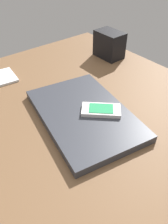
% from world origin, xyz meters
% --- Properties ---
extents(desk_surface, '(1.20, 0.80, 0.03)m').
position_xyz_m(desk_surface, '(0.00, 0.00, 0.01)').
color(desk_surface, brown).
rests_on(desk_surface, ground).
extents(laptop_closed, '(0.39, 0.30, 0.02)m').
position_xyz_m(laptop_closed, '(-0.07, -0.05, 0.04)').
color(laptop_closed, '#33353D').
rests_on(laptop_closed, desk_surface).
extents(cell_phone_on_laptop, '(0.12, 0.12, 0.01)m').
position_xyz_m(cell_phone_on_laptop, '(-0.04, -0.01, 0.06)').
color(cell_phone_on_laptop, silver).
rests_on(cell_phone_on_laptop, laptop_closed).
extents(desk_organizer, '(0.12, 0.08, 0.11)m').
position_xyz_m(desk_organizer, '(-0.32, 0.29, 0.08)').
color(desk_organizer, black).
rests_on(desk_organizer, desk_surface).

